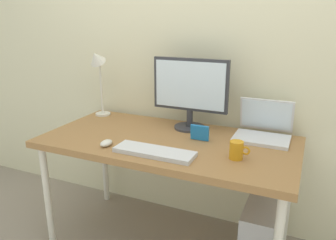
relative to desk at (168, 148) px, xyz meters
The scene contains 10 objects.
back_wall 0.76m from the desk, 90.00° to the left, with size 4.40×0.04×2.60m, color beige.
desk is the anchor object (origin of this frame).
monitor 0.40m from the desk, 79.23° to the left, with size 0.49×0.20×0.46m.
laptop 0.59m from the desk, 26.92° to the left, with size 0.32×0.28×0.22m.
desk_lamp 0.81m from the desk, 159.62° to the left, with size 0.11×0.16×0.49m.
keyboard 0.25m from the desk, 84.06° to the right, with size 0.44×0.14×0.02m, color silver.
mouse 0.37m from the desk, 138.85° to the right, with size 0.06×0.09×0.03m, color silver.
coffee_mug 0.47m from the desk, 15.18° to the right, with size 0.11×0.07×0.09m.
photo_frame 0.22m from the desk, 17.84° to the left, with size 0.11×0.02×0.09m, color #1E72BF.
computer_tower 0.74m from the desk, ahead, with size 0.18×0.36×0.42m, color #B2B2B7.
Camera 1 is at (0.75, -1.69, 1.44)m, focal length 35.32 mm.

